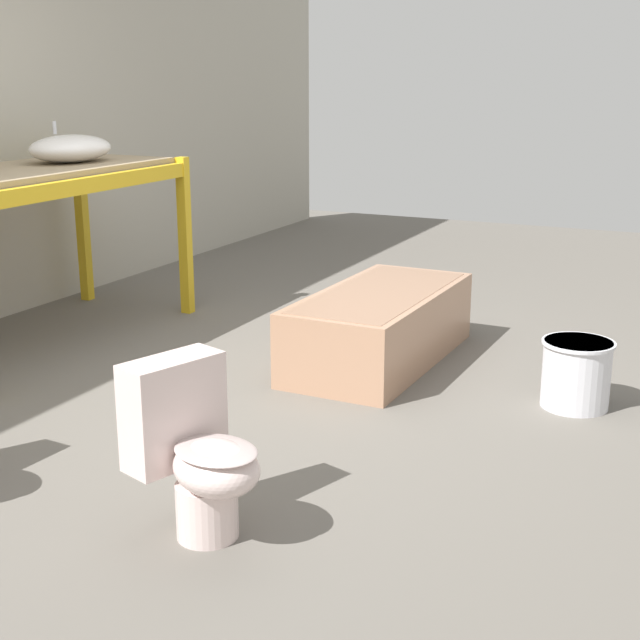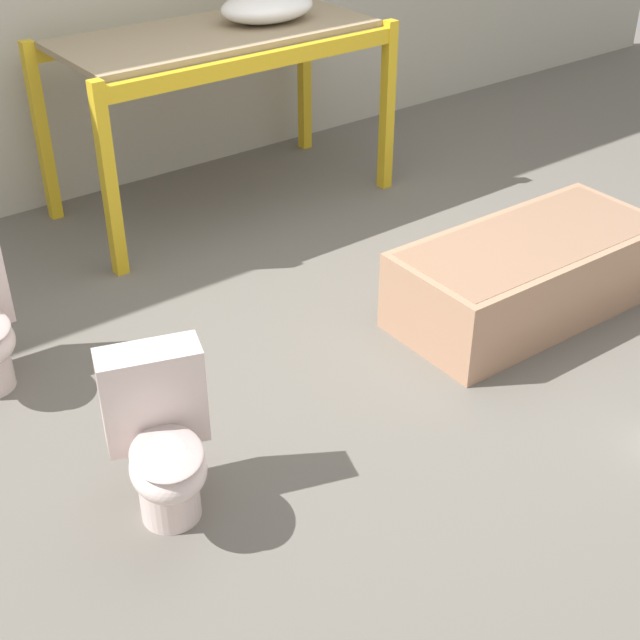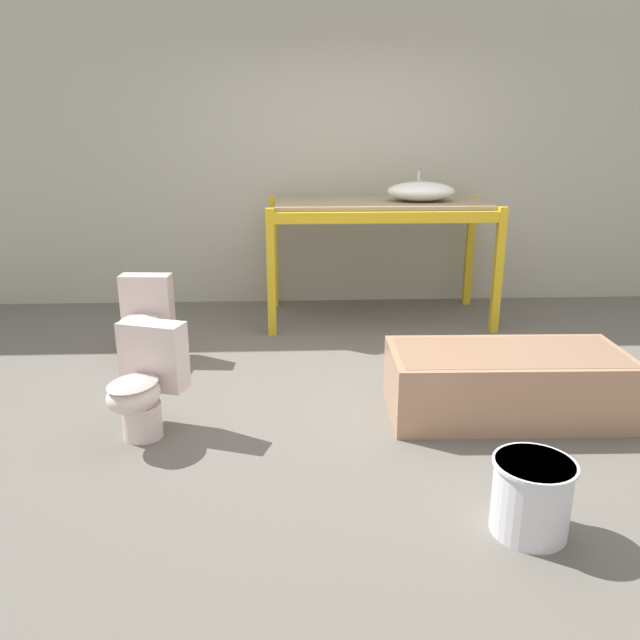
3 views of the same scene
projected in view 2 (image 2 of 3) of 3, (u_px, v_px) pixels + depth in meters
The scene contains 5 objects.
ground_plane at pixel (334, 315), 4.53m from camera, with size 12.00×12.00×0.00m, color #666059.
shelving_rack at pixel (217, 56), 5.20m from camera, with size 1.98×0.95×1.07m.
sink_basin at pixel (267, 7), 5.24m from camera, with size 0.59×0.42×0.25m.
bathtub_main at pixel (529, 269), 4.46m from camera, with size 1.43×0.67×0.41m.
toilet_far at pixel (162, 440), 3.22m from camera, with size 0.46×0.56×0.63m.
Camera 2 is at (-2.38, -3.01, 2.42)m, focal length 50.00 mm.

